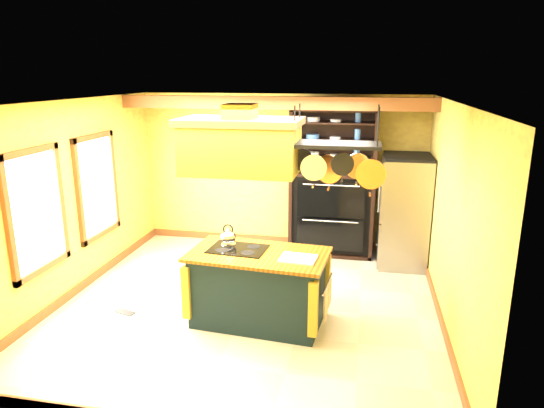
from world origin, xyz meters
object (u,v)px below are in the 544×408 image
(pot_rack, at_px, (337,156))
(refrigerator, at_px, (403,213))
(range_hood, at_px, (241,144))
(kitchen_island, at_px, (258,287))
(hutch, at_px, (332,199))

(pot_rack, xyz_separation_m, refrigerator, (0.96, 2.34, -1.29))
(pot_rack, bearing_deg, range_hood, 180.00)
(kitchen_island, xyz_separation_m, range_hood, (-0.20, -0.00, 1.77))
(pot_rack, distance_m, refrigerator, 2.84)
(range_hood, xyz_separation_m, hutch, (0.90, 2.67, -1.29))
(hutch, bearing_deg, kitchen_island, -104.84)
(range_hood, height_order, hutch, range_hood)
(pot_rack, relative_size, hutch, 0.43)
(hutch, bearing_deg, refrigerator, -15.72)
(pot_rack, bearing_deg, hutch, 94.48)
(kitchen_island, relative_size, refrigerator, 1.00)
(refrigerator, xyz_separation_m, hutch, (-1.17, 0.33, 0.09))
(kitchen_island, bearing_deg, pot_rack, 4.91)
(refrigerator, bearing_deg, range_hood, -131.53)
(refrigerator, bearing_deg, kitchen_island, -128.70)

